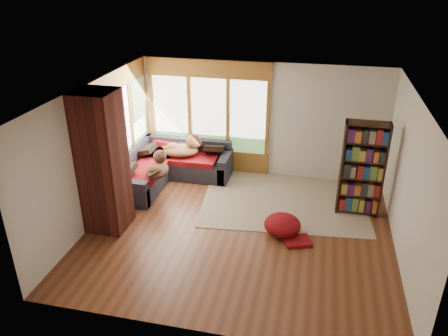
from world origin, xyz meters
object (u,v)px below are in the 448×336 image
at_px(dog_tan, 184,146).
at_px(dog_brindle, 158,165).
at_px(sectional_sofa, 168,168).
at_px(bookshelf, 362,169).
at_px(brick_chimney, 103,163).
at_px(pouf, 282,224).
at_px(area_rug, 284,199).

distance_m(dog_tan, dog_brindle, 1.05).
height_order(sectional_sofa, bookshelf, bookshelf).
bearing_deg(brick_chimney, dog_tan, 71.60).
relative_size(pouf, dog_brindle, 0.87).
bearing_deg(brick_chimney, sectional_sofa, 77.71).
distance_m(area_rug, pouf, 1.26).
bearing_deg(pouf, sectional_sofa, 149.59).
xyz_separation_m(dog_tan, dog_brindle, (-0.24, -1.02, -0.03)).
xyz_separation_m(brick_chimney, sectional_sofa, (0.45, 2.05, -1.00)).
bearing_deg(brick_chimney, area_rug, 28.61).
distance_m(area_rug, dog_brindle, 2.71).
distance_m(brick_chimney, sectional_sofa, 2.32).
bearing_deg(area_rug, brick_chimney, -151.39).
relative_size(area_rug, dog_brindle, 4.29).
relative_size(sectional_sofa, pouf, 3.28).
distance_m(sectional_sofa, dog_tan, 0.60).
relative_size(brick_chimney, dog_tan, 2.90).
bearing_deg(pouf, bookshelf, 37.84).
height_order(sectional_sofa, pouf, sectional_sofa).
bearing_deg(sectional_sofa, dog_tan, 34.97).
relative_size(sectional_sofa, area_rug, 0.66).
distance_m(area_rug, dog_tan, 2.53).
xyz_separation_m(area_rug, dog_tan, (-2.34, 0.59, 0.76)).
relative_size(brick_chimney, dog_brindle, 3.37).
relative_size(brick_chimney, area_rug, 0.78).
xyz_separation_m(brick_chimney, area_rug, (3.09, 1.69, -1.29)).
xyz_separation_m(sectional_sofa, pouf, (2.74, -1.61, -0.11)).
xyz_separation_m(brick_chimney, dog_tan, (0.76, 2.27, -0.53)).
relative_size(area_rug, bookshelf, 1.75).
bearing_deg(dog_brindle, bookshelf, -92.00).
xyz_separation_m(sectional_sofa, dog_tan, (0.31, 0.23, 0.46)).
distance_m(brick_chimney, pouf, 3.40).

